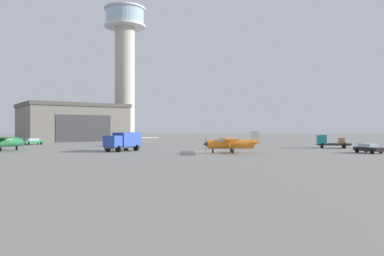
{
  "coord_description": "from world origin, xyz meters",
  "views": [
    {
      "loc": [
        -3.67,
        -56.65,
        3.51
      ],
      "look_at": [
        1.2,
        33.84,
        3.64
      ],
      "focal_mm": 35.04,
      "sensor_mm": 36.0,
      "label": 1
    }
  ],
  "objects_px": {
    "control_tower": "(125,58)",
    "car_green": "(33,141)",
    "airplane_white": "(136,140)",
    "truck_flatbed_teal": "(329,142)",
    "airplane_orange": "(231,143)",
    "car_black": "(369,148)",
    "truck_box_blue": "(124,141)"
  },
  "relations": [
    {
      "from": "airplane_white",
      "to": "truck_flatbed_teal",
      "type": "height_order",
      "value": "airplane_white"
    },
    {
      "from": "airplane_white",
      "to": "airplane_orange",
      "type": "bearing_deg",
      "value": 16.7
    },
    {
      "from": "airplane_white",
      "to": "car_black",
      "type": "height_order",
      "value": "airplane_white"
    },
    {
      "from": "airplane_orange",
      "to": "car_green",
      "type": "distance_m",
      "value": 48.84
    },
    {
      "from": "car_green",
      "to": "airplane_white",
      "type": "bearing_deg",
      "value": -62.89
    },
    {
      "from": "car_black",
      "to": "truck_box_blue",
      "type": "bearing_deg",
      "value": -118.94
    },
    {
      "from": "control_tower",
      "to": "truck_flatbed_teal",
      "type": "relative_size",
      "value": 7.35
    },
    {
      "from": "control_tower",
      "to": "car_green",
      "type": "height_order",
      "value": "control_tower"
    },
    {
      "from": "airplane_white",
      "to": "control_tower",
      "type": "bearing_deg",
      "value": 170.96
    },
    {
      "from": "airplane_orange",
      "to": "airplane_white",
      "type": "relative_size",
      "value": 1.22
    },
    {
      "from": "control_tower",
      "to": "airplane_orange",
      "type": "distance_m",
      "value": 71.98
    },
    {
      "from": "truck_box_blue",
      "to": "control_tower",
      "type": "bearing_deg",
      "value": -138.02
    },
    {
      "from": "control_tower",
      "to": "truck_flatbed_teal",
      "type": "xyz_separation_m",
      "value": [
        42.72,
        -51.12,
        -24.31
      ]
    },
    {
      "from": "airplane_orange",
      "to": "truck_flatbed_teal",
      "type": "bearing_deg",
      "value": -144.74
    },
    {
      "from": "airplane_white",
      "to": "car_green",
      "type": "relative_size",
      "value": 2.05
    },
    {
      "from": "control_tower",
      "to": "airplane_white",
      "type": "bearing_deg",
      "value": -80.01
    },
    {
      "from": "control_tower",
      "to": "airplane_white",
      "type": "distance_m",
      "value": 49.18
    },
    {
      "from": "car_black",
      "to": "truck_flatbed_teal",
      "type": "bearing_deg",
      "value": 160.78
    },
    {
      "from": "airplane_orange",
      "to": "car_black",
      "type": "distance_m",
      "value": 19.56
    },
    {
      "from": "airplane_orange",
      "to": "truck_flatbed_teal",
      "type": "height_order",
      "value": "airplane_orange"
    },
    {
      "from": "airplane_white",
      "to": "truck_box_blue",
      "type": "distance_m",
      "value": 16.47
    },
    {
      "from": "car_black",
      "to": "car_green",
      "type": "bearing_deg",
      "value": -136.71
    },
    {
      "from": "truck_flatbed_teal",
      "to": "car_black",
      "type": "bearing_deg",
      "value": 106.12
    },
    {
      "from": "airplane_white",
      "to": "car_black",
      "type": "xyz_separation_m",
      "value": [
        35.11,
        -23.0,
        -0.47
      ]
    },
    {
      "from": "airplane_white",
      "to": "car_black",
      "type": "bearing_deg",
      "value": 37.74
    },
    {
      "from": "control_tower",
      "to": "airplane_orange",
      "type": "bearing_deg",
      "value": -70.16
    },
    {
      "from": "airplane_white",
      "to": "truck_box_blue",
      "type": "relative_size",
      "value": 1.35
    },
    {
      "from": "control_tower",
      "to": "car_black",
      "type": "distance_m",
      "value": 81.63
    },
    {
      "from": "truck_box_blue",
      "to": "airplane_orange",
      "type": "bearing_deg",
      "value": 106.87
    },
    {
      "from": "car_black",
      "to": "airplane_white",
      "type": "bearing_deg",
      "value": -141.7
    },
    {
      "from": "control_tower",
      "to": "truck_box_blue",
      "type": "bearing_deg",
      "value": -83.09
    },
    {
      "from": "control_tower",
      "to": "airplane_white",
      "type": "relative_size",
      "value": 5.17
    }
  ]
}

